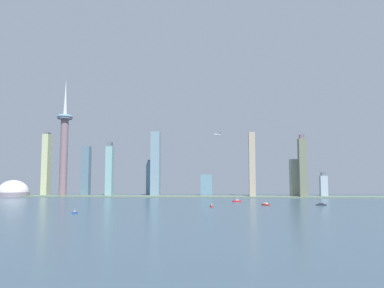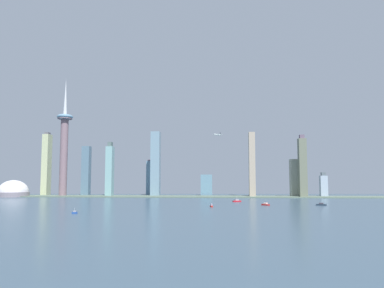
{
  "view_description": "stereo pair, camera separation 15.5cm",
  "coord_description": "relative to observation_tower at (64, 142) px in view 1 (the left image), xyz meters",
  "views": [
    {
      "loc": [
        55.55,
        -377.96,
        46.24
      ],
      "look_at": [
        4.21,
        473.87,
        122.4
      ],
      "focal_mm": 34.48,
      "sensor_mm": 36.0,
      "label": 1
    },
    {
      "loc": [
        55.7,
        -377.95,
        46.24
      ],
      "look_at": [
        4.21,
        473.87,
        122.4
      ],
      "focal_mm": 34.48,
      "sensor_mm": 36.0,
      "label": 2
    }
  ],
  "objects": [
    {
      "name": "skyscraper_2",
      "position": [
        220.88,
        19.26,
        -53.3
      ],
      "size": [
        21.4,
        27.95,
        155.34
      ],
      "color": "#708EA0",
      "rests_on": "ground"
    },
    {
      "name": "ground_plane",
      "position": [
        307.29,
        -489.62,
        -130.97
      ],
      "size": [
        6000.0,
        6000.0,
        0.0
      ],
      "primitive_type": "plane",
      "color": "#374D5E"
    },
    {
      "name": "stadium_dome",
      "position": [
        -108.54,
        -24.32,
        -120.97
      ],
      "size": [
        71.28,
        71.28,
        54.86
      ],
      "color": "gray",
      "rests_on": "ground"
    },
    {
      "name": "skyscraper_8",
      "position": [
        343.63,
        40.21,
        -105.1
      ],
      "size": [
        27.75,
        22.23,
        51.75
      ],
      "color": "#5E869C",
      "rests_on": "ground"
    },
    {
      "name": "airplane",
      "position": [
        371.01,
        4.77,
        15.33
      ],
      "size": [
        21.79,
        22.61,
        7.81
      ],
      "rotation": [
        0.0,
        0.0,
        4.03
      ],
      "color": "silver"
    },
    {
      "name": "skyscraper_5",
      "position": [
        195.47,
        82.79,
        -86.61
      ],
      "size": [
        16.33,
        14.32,
        91.66
      ],
      "color": "#6185A1",
      "rests_on": "ground"
    },
    {
      "name": "boat_4",
      "position": [
        535.9,
        -252.73,
        -129.35
      ],
      "size": [
        17.3,
        9.79,
        4.43
      ],
      "rotation": [
        0.0,
        0.0,
        6.01
      ],
      "color": "#1B2836",
      "rests_on": "ground"
    },
    {
      "name": "boat_0",
      "position": [
        404.67,
        -172.35,
        -129.25
      ],
      "size": [
        16.57,
        10.97,
        10.68
      ],
      "rotation": [
        0.0,
        0.0,
        0.44
      ],
      "color": "red",
      "rests_on": "ground"
    },
    {
      "name": "skyscraper_9",
      "position": [
        562.72,
        -18.63,
        -62.73
      ],
      "size": [
        17.1,
        17.92,
        141.99
      ],
      "color": "#656B58",
      "rests_on": "ground"
    },
    {
      "name": "skyscraper_0",
      "position": [
        113.42,
        0.31,
        -69.65
      ],
      "size": [
        15.64,
        22.79,
        129.38
      ],
      "color": "#7CAAAC",
      "rests_on": "ground"
    },
    {
      "name": "boat_1",
      "position": [
        446.28,
        -254.37,
        -129.42
      ],
      "size": [
        12.85,
        14.17,
        4.26
      ],
      "rotation": [
        0.0,
        0.0,
        5.39
      ],
      "color": "#A91C1A",
      "rests_on": "ground"
    },
    {
      "name": "skyscraper_6",
      "position": [
        616.21,
        8.77,
        -105.05
      ],
      "size": [
        16.23,
        13.58,
        56.61
      ],
      "color": "#9BACC0",
      "rests_on": "ground"
    },
    {
      "name": "observation_tower",
      "position": [
        0.0,
        0.0,
        0.0
      ],
      "size": [
        38.17,
        38.17,
        286.62
      ],
      "color": "slate",
      "rests_on": "ground"
    },
    {
      "name": "skyscraper_1",
      "position": [
        47.91,
        23.28,
        -70.25
      ],
      "size": [
        18.55,
        19.75,
        121.44
      ],
      "color": "slate",
      "rests_on": "ground"
    },
    {
      "name": "boat_2",
      "position": [
        358.23,
        -292.43,
        -129.21
      ],
      "size": [
        5.01,
        10.5,
        4.92
      ],
      "rotation": [
        0.0,
        0.0,
        4.96
      ],
      "color": "red",
      "rests_on": "ground"
    },
    {
      "name": "skyscraper_4",
      "position": [
        -55.87,
        29.6,
        -53.85
      ],
      "size": [
        15.4,
        25.37,
        157.61
      ],
      "color": "#B4BC8D",
      "rests_on": "ground"
    },
    {
      "name": "skyscraper_3",
      "position": [
        549.58,
        14.37,
        -87.18
      ],
      "size": [
        16.03,
        23.69,
        87.59
      ],
      "color": "gray",
      "rests_on": "ground"
    },
    {
      "name": "waterfront_pier",
      "position": [
        307.29,
        -11.38,
        -129.96
      ],
      "size": [
        951.49,
        68.62,
        2.03
      ],
      "primitive_type": "cube",
      "color": "#57695A",
      "rests_on": "ground"
    },
    {
      "name": "skyscraper_7",
      "position": [
        450.03,
        -10.36,
        -56.15
      ],
      "size": [
        13.96,
        15.1,
        149.64
      ],
      "color": "tan",
      "rests_on": "ground"
    },
    {
      "name": "boat_3",
      "position": [
        187.08,
        -408.22,
        -129.55
      ],
      "size": [
        7.21,
        3.98,
        7.06
      ],
      "rotation": [
        0.0,
        0.0,
        3.38
      ],
      "color": "navy",
      "rests_on": "ground"
    }
  ]
}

